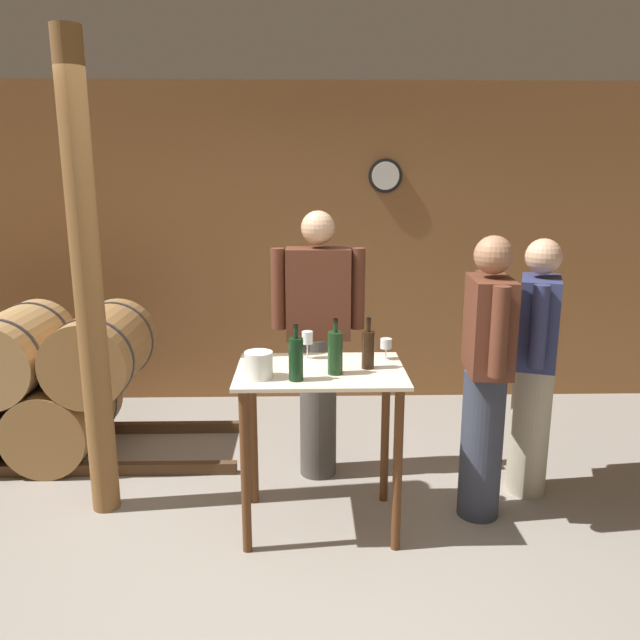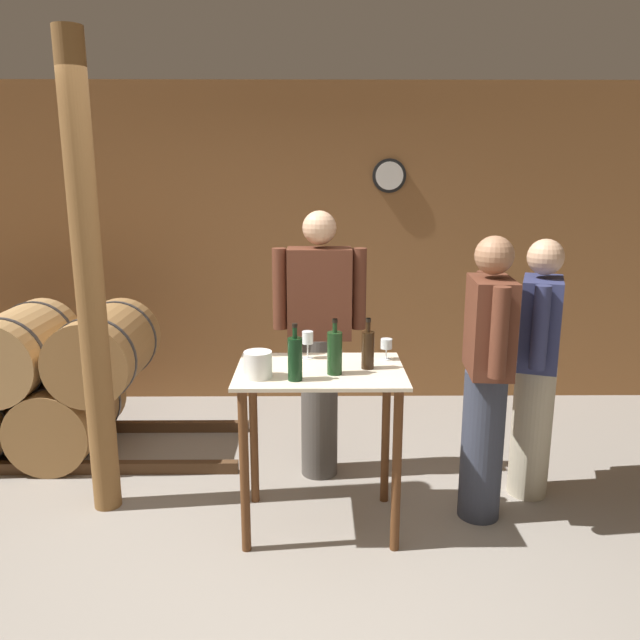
{
  "view_description": "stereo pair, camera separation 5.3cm",
  "coord_description": "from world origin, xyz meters",
  "px_view_note": "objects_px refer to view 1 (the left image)",
  "views": [
    {
      "loc": [
        0.08,
        -2.77,
        1.97
      ],
      "look_at": [
        0.17,
        0.55,
        1.18
      ],
      "focal_mm": 35.0,
      "sensor_mm": 36.0,
      "label": 1
    },
    {
      "loc": [
        0.14,
        -2.77,
        1.97
      ],
      "look_at": [
        0.17,
        0.55,
        1.18
      ],
      "focal_mm": 35.0,
      "sensor_mm": 36.0,
      "label": 2
    }
  ],
  "objects_px": {
    "ice_bucket": "(259,365)",
    "person_host": "(318,340)",
    "wooden_post": "(88,287)",
    "wine_glass_near_center": "(386,344)",
    "person_visitor_bearded": "(535,364)",
    "wine_bottle_far_left": "(296,358)",
    "person_visitor_with_scarf": "(486,374)",
    "wine_bottle_center": "(368,348)",
    "wine_glass_near_left": "(307,339)",
    "wine_bottle_left": "(335,352)"
  },
  "relations": [
    {
      "from": "wooden_post",
      "to": "ice_bucket",
      "type": "bearing_deg",
      "value": -20.04
    },
    {
      "from": "person_host",
      "to": "person_visitor_with_scarf",
      "type": "relative_size",
      "value": 1.06
    },
    {
      "from": "person_visitor_with_scarf",
      "to": "person_visitor_bearded",
      "type": "distance_m",
      "value": 0.46
    },
    {
      "from": "ice_bucket",
      "to": "person_visitor_bearded",
      "type": "relative_size",
      "value": 0.09
    },
    {
      "from": "wine_bottle_center",
      "to": "wine_glass_near_left",
      "type": "height_order",
      "value": "wine_bottle_center"
    },
    {
      "from": "wine_glass_near_left",
      "to": "ice_bucket",
      "type": "bearing_deg",
      "value": -126.54
    },
    {
      "from": "wine_bottle_left",
      "to": "person_host",
      "type": "distance_m",
      "value": 0.73
    },
    {
      "from": "wooden_post",
      "to": "wine_bottle_left",
      "type": "bearing_deg",
      "value": -12.22
    },
    {
      "from": "wine_bottle_far_left",
      "to": "ice_bucket",
      "type": "height_order",
      "value": "wine_bottle_far_left"
    },
    {
      "from": "wooden_post",
      "to": "wine_glass_near_left",
      "type": "bearing_deg",
      "value": -0.43
    },
    {
      "from": "wine_bottle_left",
      "to": "wine_glass_near_left",
      "type": "height_order",
      "value": "wine_bottle_left"
    },
    {
      "from": "wine_glass_near_center",
      "to": "person_visitor_bearded",
      "type": "bearing_deg",
      "value": 10.35
    },
    {
      "from": "wine_glass_near_left",
      "to": "person_host",
      "type": "relative_size",
      "value": 0.09
    },
    {
      "from": "ice_bucket",
      "to": "wine_glass_near_left",
      "type": "bearing_deg",
      "value": 53.46
    },
    {
      "from": "wine_bottle_far_left",
      "to": "wine_glass_near_left",
      "type": "bearing_deg",
      "value": 81.12
    },
    {
      "from": "ice_bucket",
      "to": "person_host",
      "type": "height_order",
      "value": "person_host"
    },
    {
      "from": "wine_bottle_center",
      "to": "wine_glass_near_center",
      "type": "xyz_separation_m",
      "value": [
        0.12,
        0.17,
        -0.02
      ]
    },
    {
      "from": "wine_bottle_left",
      "to": "person_host",
      "type": "relative_size",
      "value": 0.17
    },
    {
      "from": "person_visitor_with_scarf",
      "to": "person_visitor_bearded",
      "type": "bearing_deg",
      "value": 35.14
    },
    {
      "from": "wine_bottle_center",
      "to": "ice_bucket",
      "type": "bearing_deg",
      "value": -165.55
    },
    {
      "from": "wine_bottle_left",
      "to": "wine_bottle_center",
      "type": "relative_size",
      "value": 1.07
    },
    {
      "from": "ice_bucket",
      "to": "person_visitor_with_scarf",
      "type": "height_order",
      "value": "person_visitor_with_scarf"
    },
    {
      "from": "ice_bucket",
      "to": "person_visitor_bearded",
      "type": "distance_m",
      "value": 1.71
    },
    {
      "from": "wooden_post",
      "to": "wine_bottle_center",
      "type": "height_order",
      "value": "wooden_post"
    },
    {
      "from": "wine_glass_near_left",
      "to": "person_visitor_with_scarf",
      "type": "relative_size",
      "value": 0.1
    },
    {
      "from": "wine_glass_near_center",
      "to": "person_host",
      "type": "bearing_deg",
      "value": 129.88
    },
    {
      "from": "wine_bottle_left",
      "to": "person_visitor_with_scarf",
      "type": "distance_m",
      "value": 0.89
    },
    {
      "from": "wine_bottle_far_left",
      "to": "person_visitor_with_scarf",
      "type": "xyz_separation_m",
      "value": [
        1.06,
        0.26,
        -0.18
      ]
    },
    {
      "from": "person_host",
      "to": "person_visitor_with_scarf",
      "type": "bearing_deg",
      "value": -30.32
    },
    {
      "from": "wine_bottle_far_left",
      "to": "wine_glass_near_center",
      "type": "distance_m",
      "value": 0.62
    },
    {
      "from": "wine_bottle_left",
      "to": "ice_bucket",
      "type": "xyz_separation_m",
      "value": [
        -0.4,
        -0.06,
        -0.05
      ]
    },
    {
      "from": "wine_bottle_far_left",
      "to": "wine_glass_near_left",
      "type": "xyz_separation_m",
      "value": [
        0.06,
        0.38,
        -0.0
      ]
    },
    {
      "from": "wooden_post",
      "to": "wine_bottle_far_left",
      "type": "distance_m",
      "value": 1.26
    },
    {
      "from": "wine_bottle_far_left",
      "to": "ice_bucket",
      "type": "relative_size",
      "value": 2.04
    },
    {
      "from": "person_host",
      "to": "person_visitor_with_scarf",
      "type": "height_order",
      "value": "person_host"
    },
    {
      "from": "wooden_post",
      "to": "person_visitor_bearded",
      "type": "distance_m",
      "value": 2.64
    },
    {
      "from": "wine_glass_near_center",
      "to": "person_visitor_with_scarf",
      "type": "distance_m",
      "value": 0.58
    },
    {
      "from": "person_host",
      "to": "wine_bottle_far_left",
      "type": "bearing_deg",
      "value": -99.17
    },
    {
      "from": "wooden_post",
      "to": "person_host",
      "type": "height_order",
      "value": "wooden_post"
    },
    {
      "from": "wine_bottle_far_left",
      "to": "person_host",
      "type": "height_order",
      "value": "person_host"
    },
    {
      "from": "wooden_post",
      "to": "wine_glass_near_center",
      "type": "relative_size",
      "value": 22.33
    },
    {
      "from": "wine_glass_near_center",
      "to": "ice_bucket",
      "type": "distance_m",
      "value": 0.77
    },
    {
      "from": "person_host",
      "to": "wine_glass_near_center",
      "type": "bearing_deg",
      "value": -50.12
    },
    {
      "from": "wine_bottle_center",
      "to": "ice_bucket",
      "type": "height_order",
      "value": "wine_bottle_center"
    },
    {
      "from": "wine_bottle_far_left",
      "to": "person_visitor_bearded",
      "type": "xyz_separation_m",
      "value": [
        1.44,
        0.53,
        -0.21
      ]
    },
    {
      "from": "wine_glass_near_left",
      "to": "ice_bucket",
      "type": "height_order",
      "value": "wine_glass_near_left"
    },
    {
      "from": "wine_glass_near_center",
      "to": "person_visitor_with_scarf",
      "type": "xyz_separation_m",
      "value": [
        0.55,
        -0.09,
        -0.15
      ]
    },
    {
      "from": "ice_bucket",
      "to": "person_host",
      "type": "bearing_deg",
      "value": 67.09
    },
    {
      "from": "wine_bottle_far_left",
      "to": "ice_bucket",
      "type": "bearing_deg",
      "value": 167.66
    },
    {
      "from": "wine_glass_near_center",
      "to": "ice_bucket",
      "type": "height_order",
      "value": "ice_bucket"
    }
  ]
}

